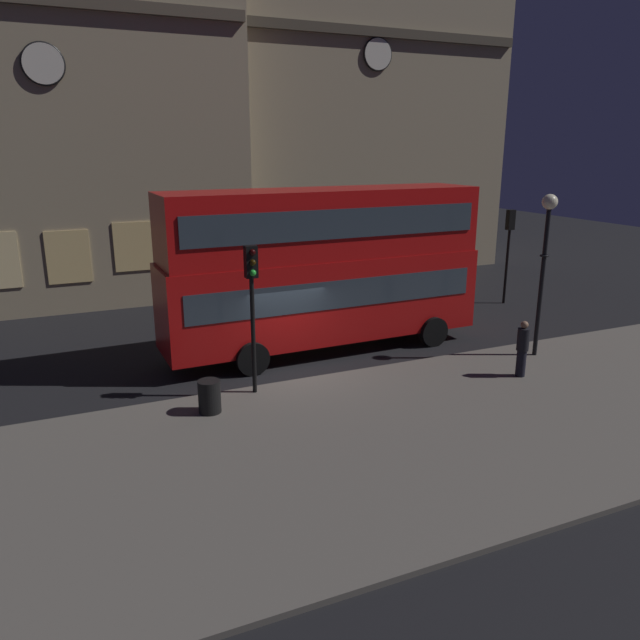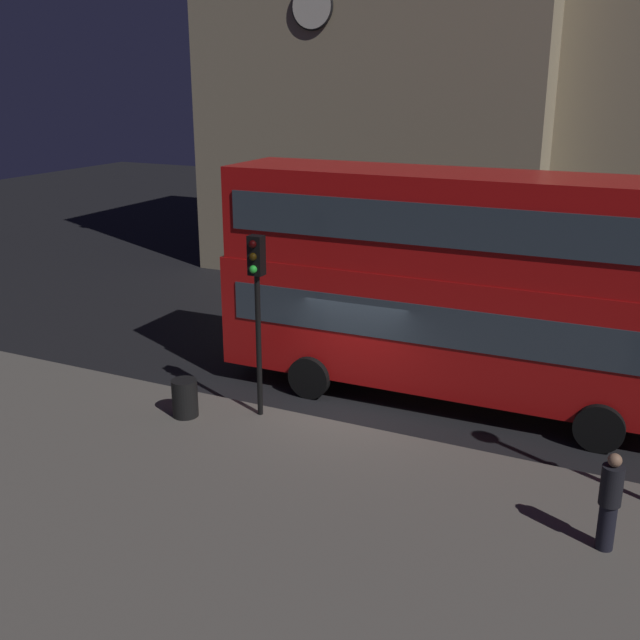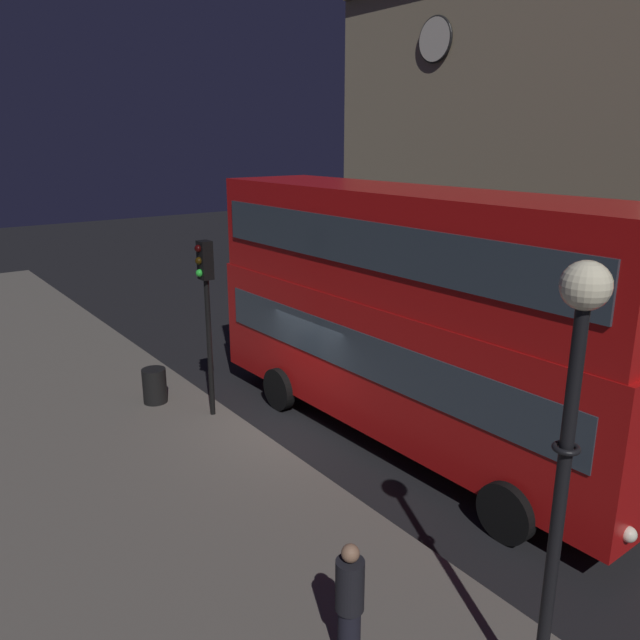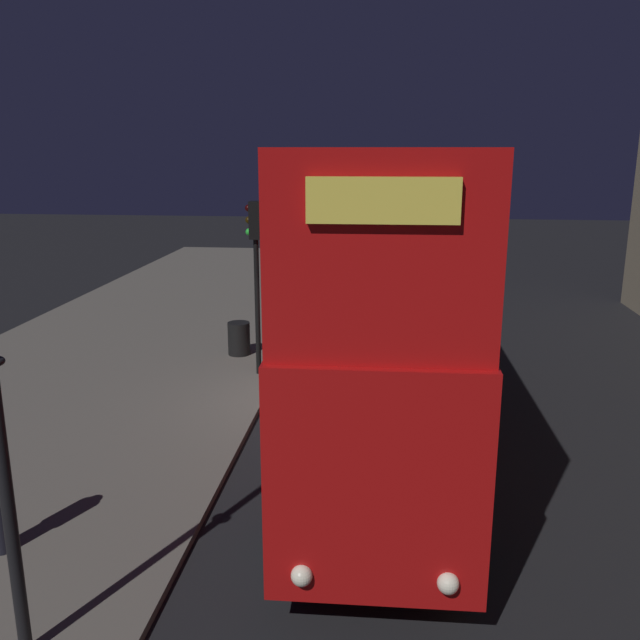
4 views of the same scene
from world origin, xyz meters
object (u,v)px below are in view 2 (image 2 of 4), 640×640
(traffic_light_near_kerb, at_px, (257,289))
(litter_bin, at_px, (185,398))
(pedestrian, at_px, (610,501))
(double_decker_bus, at_px, (449,277))

(traffic_light_near_kerb, distance_m, litter_bin, 3.01)
(pedestrian, height_order, litter_bin, pedestrian)
(traffic_light_near_kerb, relative_size, litter_bin, 4.77)
(double_decker_bus, bearing_deg, traffic_light_near_kerb, -140.48)
(double_decker_bus, distance_m, litter_bin, 6.56)
(double_decker_bus, height_order, pedestrian, double_decker_bus)
(double_decker_bus, xyz_separation_m, litter_bin, (-4.84, -3.69, -2.46))
(double_decker_bus, distance_m, pedestrian, 6.77)
(litter_bin, bearing_deg, traffic_light_near_kerb, 28.39)
(double_decker_bus, bearing_deg, pedestrian, -50.52)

